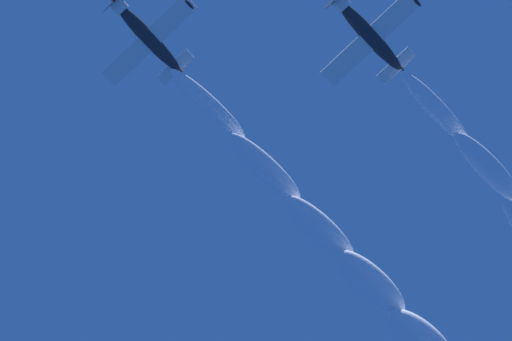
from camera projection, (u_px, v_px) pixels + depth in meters
The scene contains 2 objects.
airplane_lead at pixel (146, 35), 77.55m from camera, with size 7.17×7.74×2.66m.
airplane_left_wingman at pixel (367, 33), 74.55m from camera, with size 7.19×7.70×2.71m.
Camera 1 is at (-21.21, -10.47, 2.03)m, focal length 78.38 mm.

